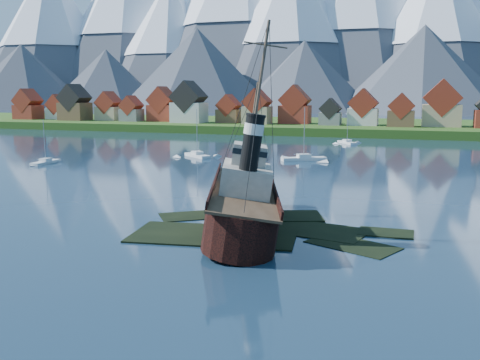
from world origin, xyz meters
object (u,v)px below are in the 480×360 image
(sailboat_e, at_px, (347,143))
(sailboat_f, at_px, (304,159))
(tugboat_wreck, at_px, (243,200))
(sailboat_a, at_px, (46,163))
(sailboat_c, at_px, (197,156))

(sailboat_e, height_order, sailboat_f, sailboat_f)
(tugboat_wreck, height_order, sailboat_a, tugboat_wreck)
(sailboat_a, bearing_deg, sailboat_f, 22.25)
(sailboat_a, xyz_separation_m, sailboat_e, (57.26, 67.58, 0.00))
(sailboat_a, bearing_deg, sailboat_c, 37.17)
(tugboat_wreck, distance_m, sailboat_e, 106.12)
(sailboat_a, xyz_separation_m, sailboat_f, (52.88, 23.29, 0.06))
(sailboat_f, bearing_deg, sailboat_c, -115.69)
(sailboat_c, bearing_deg, sailboat_f, -46.32)
(tugboat_wreck, relative_size, sailboat_f, 2.45)
(tugboat_wreck, height_order, sailboat_f, tugboat_wreck)
(sailboat_e, bearing_deg, sailboat_a, -163.79)
(sailboat_a, relative_size, sailboat_f, 0.79)
(sailboat_a, height_order, sailboat_f, sailboat_f)
(sailboat_e, distance_m, sailboat_f, 44.51)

